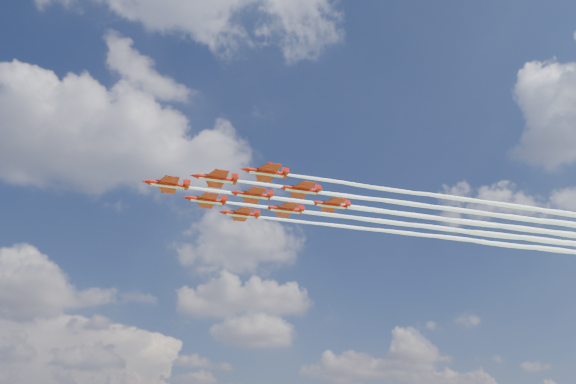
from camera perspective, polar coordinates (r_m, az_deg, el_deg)
The scene contains 9 objects.
jet_lead at distance 157.40m, azimuth 13.23°, elevation -2.37°, with size 143.36×15.77×2.88m.
jet_row2_port at distance 157.73m, azimuth 17.73°, elevation -1.88°, with size 143.36×15.77×2.88m.
jet_row2_starb at distance 167.90m, azimuth 15.25°, elevation -3.57°, with size 143.36×15.77×2.88m.
jet_row3_port at distance 159.03m, azimuth 22.18°, elevation -1.38°, with size 143.36×15.77×2.88m.
jet_row3_centre at distance 168.61m, azimuth 19.46°, elevation -3.09°, with size 143.36×15.77×2.88m.
jet_row3_starb at distance 178.65m, azimuth 17.04°, elevation -4.61°, with size 143.36×15.77×2.88m.
jet_row4_port at distance 170.22m, azimuth 23.61°, elevation -2.61°, with size 143.36×15.77×2.88m.
jet_row4_starb at distance 179.69m, azimuth 20.99°, elevation -4.16°, with size 143.36×15.77×2.88m.
jet_tail at distance 181.57m, azimuth 24.87°, elevation -3.69°, with size 143.36×15.77×2.88m.
Camera 1 is at (-22.45, -128.05, 14.43)m, focal length 35.00 mm.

